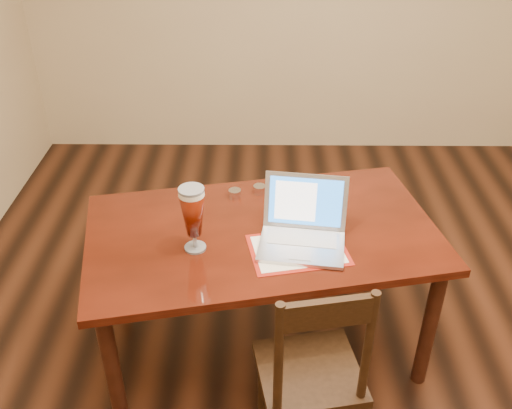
{
  "coord_description": "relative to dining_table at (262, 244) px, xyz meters",
  "views": [
    {
      "loc": [
        -0.47,
        -1.83,
        2.21
      ],
      "look_at": [
        -0.49,
        0.16,
        0.92
      ],
      "focal_mm": 40.0,
      "sensor_mm": 36.0,
      "label": 1
    }
  ],
  "objects": [
    {
      "name": "ground",
      "position": [
        0.47,
        -0.24,
        -0.65
      ],
      "size": [
        5.0,
        5.0,
        0.0
      ],
      "primitive_type": "plane",
      "color": "black",
      "rests_on": "ground"
    },
    {
      "name": "room_shell",
      "position": [
        0.47,
        -0.24,
        1.11
      ],
      "size": [
        4.51,
        5.01,
        2.71
      ],
      "color": "tan",
      "rests_on": "ground"
    },
    {
      "name": "dining_table",
      "position": [
        0.0,
        0.0,
        0.0
      ],
      "size": [
        1.69,
        1.16,
        1.03
      ],
      "rotation": [
        0.0,
        0.0,
        0.2
      ],
      "color": "#4A1409",
      "rests_on": "ground"
    },
    {
      "name": "dining_chair",
      "position": [
        0.2,
        -0.56,
        -0.21
      ],
      "size": [
        0.46,
        0.45,
        0.94
      ],
      "rotation": [
        0.0,
        0.0,
        0.18
      ],
      "color": "black",
      "rests_on": "ground"
    }
  ]
}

